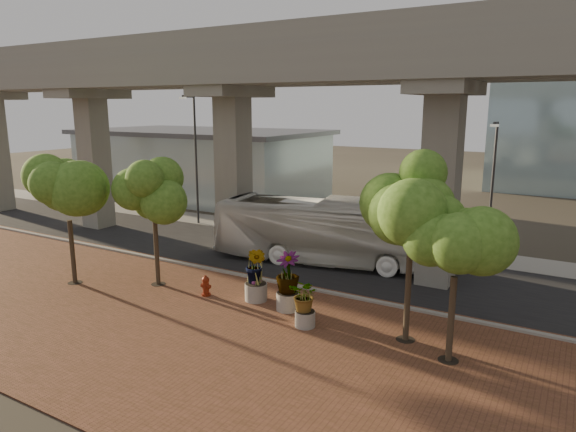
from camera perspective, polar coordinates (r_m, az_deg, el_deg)
The scene contains 18 objects.
ground at distance 26.59m, azimuth 2.15°, elevation -6.54°, with size 160.00×160.00×0.00m, color #353026.
brick_plaza at distance 20.35m, azimuth -8.77°, elevation -12.64°, with size 70.00×13.00×0.06m, color brown.
asphalt_road at distance 28.28m, azimuth 4.06°, elevation -5.37°, with size 90.00×8.00×0.04m, color black.
curb_strip at distance 24.91m, azimuth -0.03°, elevation -7.64°, with size 70.00×0.25×0.16m, color gray.
far_sidewalk at distance 33.11m, azimuth 8.27°, elevation -2.83°, with size 90.00×3.00×0.06m, color gray.
transit_viaduct at distance 27.00m, azimuth 4.30°, elevation 9.51°, with size 72.00×5.60×12.40m.
station_pavilion at distance 50.02m, azimuth -9.57°, elevation 5.90°, with size 23.00×13.00×6.30m.
transit_bus at distance 28.06m, azimuth 4.67°, elevation -1.76°, with size 3.01×12.84×3.58m, color silver.
fire_hydrant at distance 23.78m, azimuth -9.12°, elevation -7.67°, with size 0.48×0.43×0.95m.
planter_front at distance 20.10m, azimuth 1.93°, elevation -9.05°, with size 1.78×1.78×1.96m.
planter_right at distance 21.55m, azimuth -0.03°, elevation -6.60°, with size 2.36×2.36×2.52m.
planter_left at distance 22.65m, azimuth -3.61°, elevation -5.82°, with size 2.21×2.21×2.43m.
street_tree_far_west at distance 26.29m, azimuth -23.33°, elevation 2.09°, with size 4.10×4.10×6.20m.
street_tree_near_west at distance 24.74m, azimuth -14.73°, elevation 2.35°, with size 3.72×3.72×6.13m.
street_tree_near_east at distance 18.35m, azimuth 13.69°, elevation 2.01°, with size 3.62×3.62×7.01m.
street_tree_far_east at distance 17.46m, azimuth 18.20°, elevation -3.30°, with size 3.49×3.49×5.60m.
streetlamp_west at distance 37.51m, azimuth -10.34°, elevation 7.13°, with size 0.46×1.33×9.20m.
streetlamp_east at distance 28.46m, azimuth 21.72°, elevation 3.17°, with size 0.38×1.12×7.70m.
Camera 1 is at (11.78, -22.26, 8.51)m, focal length 32.00 mm.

